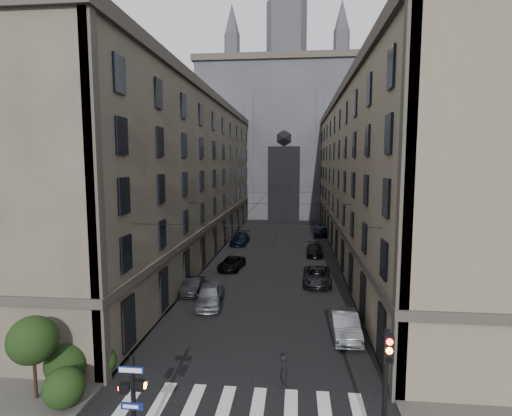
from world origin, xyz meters
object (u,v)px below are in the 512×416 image
(pedestrian_signal_left, at_px, (133,400))
(pedestrian, at_px, (284,371))
(car_right_midfar, at_px, (315,250))
(car_left_midfar, at_px, (231,263))
(car_left_far, at_px, (240,239))
(car_left_midnear, at_px, (193,286))
(car_right_far, at_px, (321,230))
(car_left_near, at_px, (209,295))
(car_right_midnear, at_px, (317,276))
(gothic_tower, at_px, (286,130))
(traffic_light_right, at_px, (386,382))
(car_right_near, at_px, (345,325))

(pedestrian_signal_left, bearing_deg, pedestrian, 45.19)
(pedestrian, bearing_deg, car_right_midfar, -2.45)
(car_left_midfar, bearing_deg, car_left_far, 100.59)
(car_left_midnear, xyz_separation_m, car_right_midfar, (10.82, 15.01, 0.01))
(car_right_far, bearing_deg, car_left_near, -101.47)
(car_left_midnear, height_order, car_right_midnear, car_right_midnear)
(car_left_midfar, relative_size, car_right_far, 0.98)
(gothic_tower, xyz_separation_m, car_left_midnear, (-6.20, -54.85, -17.15))
(car_right_midnear, distance_m, car_right_midfar, 11.27)
(car_left_near, xyz_separation_m, car_right_far, (10.40, 30.75, -0.02))
(gothic_tower, distance_m, car_right_far, 32.25)
(car_right_midfar, xyz_separation_m, car_right_far, (1.58, 13.15, 0.13))
(car_left_far, height_order, pedestrian, pedestrian)
(traffic_light_right, relative_size, car_right_far, 1.11)
(car_left_midfar, xyz_separation_m, pedestrian, (6.09, -21.09, 0.15))
(pedestrian_signal_left, xyz_separation_m, car_right_near, (9.05, 11.40, -1.55))
(car_left_far, bearing_deg, gothic_tower, 83.25)
(pedestrian, bearing_deg, car_left_midfar, 19.19)
(car_left_near, relative_size, car_right_midnear, 0.89)
(car_right_near, height_order, car_right_far, car_right_far)
(car_left_far, bearing_deg, car_right_far, 35.18)
(pedestrian_signal_left, relative_size, car_left_far, 0.77)
(car_right_midnear, xyz_separation_m, pedestrian, (-2.47, -16.92, 0.04))
(car_left_midfar, relative_size, car_right_midfar, 0.99)
(car_right_near, bearing_deg, car_left_midnear, 147.44)
(traffic_light_right, bearing_deg, gothic_tower, 94.38)
(car_left_far, relative_size, car_right_midfar, 1.13)
(car_left_midnear, bearing_deg, car_right_near, -34.29)
(car_left_far, bearing_deg, pedestrian_signal_left, -85.91)
(pedestrian_signal_left, height_order, car_right_far, pedestrian_signal_left)
(car_left_far, height_order, car_right_midnear, car_left_far)
(gothic_tower, distance_m, car_left_midnear, 57.80)
(gothic_tower, height_order, traffic_light_right, gothic_tower)
(gothic_tower, distance_m, car_right_midnear, 54.04)
(gothic_tower, relative_size, car_right_near, 12.37)
(car_left_near, bearing_deg, car_right_near, -33.04)
(traffic_light_right, bearing_deg, car_left_midnear, 122.97)
(car_left_midnear, height_order, car_right_midfar, car_right_midfar)
(car_left_far, height_order, car_right_midfar, car_left_far)
(car_right_near, bearing_deg, car_left_midfar, 121.77)
(car_right_midnear, distance_m, car_right_far, 24.48)
(car_right_midfar, bearing_deg, car_left_midnear, -124.37)
(car_left_near, bearing_deg, gothic_tower, 78.15)
(car_right_far, bearing_deg, car_right_near, -83.87)
(pedestrian_signal_left, distance_m, car_left_far, 39.37)
(car_left_midnear, xyz_separation_m, car_left_midfar, (2.00, 7.92, -0.02))
(gothic_tower, distance_m, car_left_midfar, 50.15)
(gothic_tower, bearing_deg, pedestrian, -88.41)
(car_left_near, bearing_deg, pedestrian_signal_left, -95.22)
(car_left_midnear, bearing_deg, gothic_tower, 80.83)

